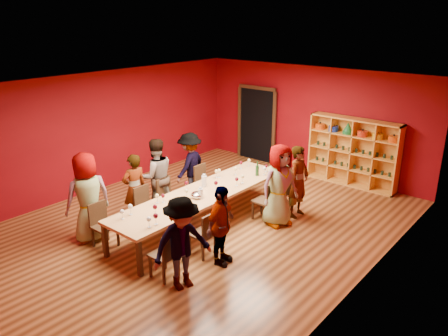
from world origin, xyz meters
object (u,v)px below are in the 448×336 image
Objects in this scene: person_left_0 at (88,197)px; chair_person_left_1 at (145,205)px; wine_bottle at (257,170)px; chair_person_right_4 at (283,191)px; person_right_0 at (182,244)px; shelving_unit at (354,149)px; person_left_1 at (135,189)px; person_right_1 at (221,226)px; chair_person_left_2 at (167,196)px; chair_person_right_0 at (167,253)px; chair_person_left_0 at (102,222)px; chair_person_right_3 at (267,199)px; chair_person_right_1 at (205,232)px; person_right_4 at (299,182)px; person_left_2 at (156,176)px; chair_person_left_3 at (203,181)px; person_left_3 at (190,165)px; tasting_table at (203,195)px; person_right_3 at (279,185)px; spittoon_bowl at (197,195)px.

person_left_0 is 2.05× the size of chair_person_left_1.
chair_person_right_4 is at bearing 10.78° from wine_bottle.
person_right_0 is 1.82× the size of chair_person_right_4.
person_left_0 is (-2.70, -6.25, -0.07)m from shelving_unit.
person_left_1 reaches higher than person_right_1.
chair_person_left_2 and chair_person_right_0 have the same top height.
chair_person_left_0 is at bearing -90.00° from chair_person_left_1.
chair_person_left_0 is 3.51m from chair_person_right_3.
person_left_1 is at bearing -117.04° from shelving_unit.
chair_person_right_1 is 2.64m from chair_person_right_4.
person_right_4 is at bearing 48.96° from chair_person_left_1.
person_left_2 is at bearing 118.77° from chair_person_left_1.
chair_person_left_3 is (0.39, 2.92, -0.42)m from person_left_0.
person_right_0 is 0.97m from person_right_1.
chair_person_right_1 is (-0.38, 0.97, -0.31)m from person_right_0.
person_left_3 is at bearing 58.28° from person_right_0.
chair_person_left_2 is at bearing -133.65° from chair_person_right_4.
chair_person_left_0 is at bearing -90.00° from chair_person_left_3.
person_left_0 is 2.05× the size of chair_person_right_4.
chair_person_right_1 is at bearing -45.95° from tasting_table.
person_right_3 is 5.35× the size of wine_bottle.
chair_person_left_1 is (0.39, 1.10, -0.42)m from person_left_0.
person_left_1 reaches higher than tasting_table.
chair_person_left_2 is 2.64m from chair_person_right_4.
person_right_1 is at bearing 124.29° from person_left_0.
person_left_3 reaches higher than chair_person_left_1.
chair_person_right_4 is at bearing 90.00° from chair_person_right_3.
shelving_unit is 5.10m from chair_person_left_2.
person_right_0 reaches higher than chair_person_right_3.
wine_bottle reaches higher than tasting_table.
person_left_1 is (0.07, 1.10, -0.14)m from person_left_0.
chair_person_right_4 is at bearing 154.92° from person_left_2.
person_right_4 is at bearing 150.25° from person_left_2.
chair_person_left_2 is 1.00× the size of chair_person_right_4.
person_left_1 is 2.17m from chair_person_right_1.
chair_person_left_1 is at bearing 75.55° from person_right_1.
shelving_unit is at bearing 169.93° from person_left_0.
person_left_1 is at bearing -138.45° from chair_person_right_3.
person_right_0 is at bearing 0.00° from chair_person_right_0.
person_right_4 reaches higher than chair_person_left_1.
person_right_0 is (2.55, -1.70, -0.07)m from person_left_2.
chair_person_right_0 is 1.00× the size of chair_person_right_3.
chair_person_right_4 is at bearing -3.65° from person_right_1.
wine_bottle is (-0.65, -0.12, 0.38)m from chair_person_right_4.
person_left_3 is (-0.44, 1.83, 0.31)m from chair_person_left_1.
person_right_0 is at bearing 103.87° from person_left_0.
spittoon_bowl is at bearing -112.28° from chair_person_right_4.
chair_person_left_2 is (0.00, 0.63, 0.00)m from chair_person_left_1.
chair_person_left_1 is 0.50× the size of person_right_3.
chair_person_left_2 is (0.33, 0.63, -0.28)m from person_left_1.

